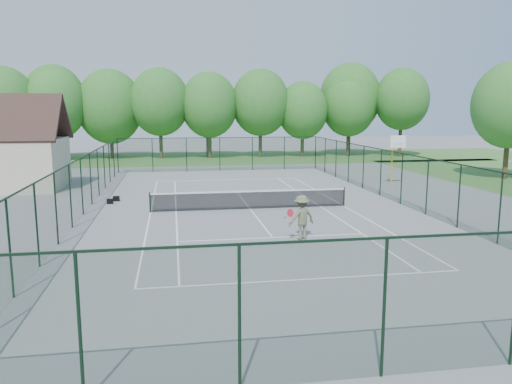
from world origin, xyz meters
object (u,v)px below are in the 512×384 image
at_px(tennis_net, 250,199).
at_px(basketball_goal, 395,150).
at_px(tennis_player, 302,217).
at_px(sports_bag_a, 110,201).

xyz_separation_m(tennis_net, basketball_goal, (12.02, 7.49, 1.99)).
relative_size(tennis_net, basketball_goal, 3.04).
bearing_deg(tennis_net, basketball_goal, 31.93).
bearing_deg(tennis_player, tennis_net, 99.81).
bearing_deg(basketball_goal, tennis_net, -148.07).
bearing_deg(sports_bag_a, basketball_goal, 8.86).
xyz_separation_m(basketball_goal, tennis_player, (-10.84, -14.32, -1.61)).
xyz_separation_m(tennis_net, sports_bag_a, (-7.96, 2.90, -0.43)).
distance_m(tennis_net, tennis_player, 6.94).
relative_size(basketball_goal, tennis_player, 1.90).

